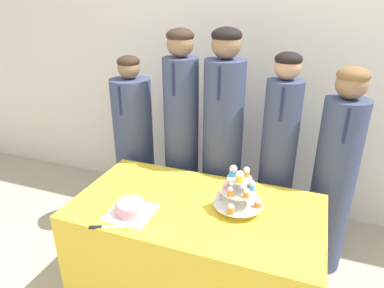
% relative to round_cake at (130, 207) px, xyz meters
% --- Properties ---
extents(wall_back, '(9.00, 0.06, 2.70)m').
position_rel_round_cake_xyz_m(wall_back, '(0.32, 1.50, 0.60)').
color(wall_back, silver).
rests_on(wall_back, ground_plane).
extents(table, '(1.48, 0.80, 0.70)m').
position_rel_round_cake_xyz_m(table, '(0.32, 0.21, -0.40)').
color(table, yellow).
rests_on(table, ground_plane).
extents(round_cake, '(0.25, 0.25, 0.10)m').
position_rel_round_cake_xyz_m(round_cake, '(0.00, 0.00, 0.00)').
color(round_cake, white).
rests_on(round_cake, table).
extents(cake_knife, '(0.23, 0.10, 0.01)m').
position_rel_round_cake_xyz_m(cake_knife, '(-0.08, -0.16, -0.04)').
color(cake_knife, silver).
rests_on(cake_knife, table).
extents(cupcake_stand, '(0.29, 0.29, 0.28)m').
position_rel_round_cake_xyz_m(cupcake_stand, '(0.57, 0.26, 0.08)').
color(cupcake_stand, silver).
rests_on(cupcake_stand, table).
extents(student_0, '(0.32, 0.32, 1.46)m').
position_rel_round_cake_xyz_m(student_0, '(-0.43, 0.82, -0.07)').
color(student_0, '#384266').
rests_on(student_0, ground_plane).
extents(student_1, '(0.26, 0.27, 1.66)m').
position_rel_round_cake_xyz_m(student_1, '(-0.02, 0.82, 0.07)').
color(student_1, '#384266').
rests_on(student_1, ground_plane).
extents(student_2, '(0.29, 0.29, 1.68)m').
position_rel_round_cake_xyz_m(student_2, '(0.31, 0.82, 0.06)').
color(student_2, '#384266').
rests_on(student_2, ground_plane).
extents(student_3, '(0.24, 0.25, 1.54)m').
position_rel_round_cake_xyz_m(student_3, '(0.72, 0.82, -0.00)').
color(student_3, '#384266').
rests_on(student_3, ground_plane).
extents(student_4, '(0.28, 0.28, 1.48)m').
position_rel_round_cake_xyz_m(student_4, '(1.10, 0.82, -0.04)').
color(student_4, '#384266').
rests_on(student_4, ground_plane).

